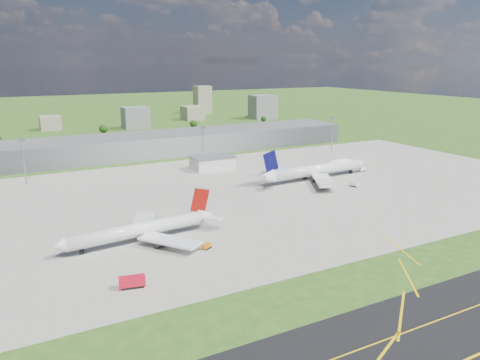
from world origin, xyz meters
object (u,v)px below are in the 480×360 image
van_white_far (362,170)px  van_white_near (354,185)px  airliner_red_twin (143,230)px  tug_yellow (207,246)px  airliner_blue_quad (318,170)px  fire_truck (132,282)px

van_white_far → van_white_near: bearing=-149.2°
airliner_red_twin → van_white_far: airliner_red_twin is taller
tug_yellow → van_white_far: 154.96m
van_white_far → tug_yellow: bearing=-164.0°
airliner_red_twin → tug_yellow: size_ratio=15.13×
van_white_near → tug_yellow: bearing=91.0°
tug_yellow → van_white_near: (109.01, 42.13, 0.23)m
airliner_blue_quad → fire_truck: (-135.30, -83.19, -3.96)m
airliner_red_twin → van_white_near: (127.63, 23.34, -3.58)m
tug_yellow → van_white_far: bearing=-0.6°
van_white_near → van_white_far: bearing=-69.2°
airliner_red_twin → fire_truck: airliner_red_twin is taller
airliner_red_twin → van_white_near: bearing=-174.9°
fire_truck → van_white_near: (142.04, 59.33, -0.58)m
airliner_red_twin → fire_truck: (-14.41, -35.99, -2.99)m
airliner_red_twin → van_white_far: 165.34m
van_white_near → airliner_red_twin: bearing=80.2°
fire_truck → tug_yellow: (33.02, 17.20, -0.82)m
airliner_blue_quad → tug_yellow: 121.81m
airliner_red_twin → fire_truck: size_ratio=7.70×
airliner_blue_quad → van_white_near: bearing=-76.6°
fire_truck → van_white_near: 153.93m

